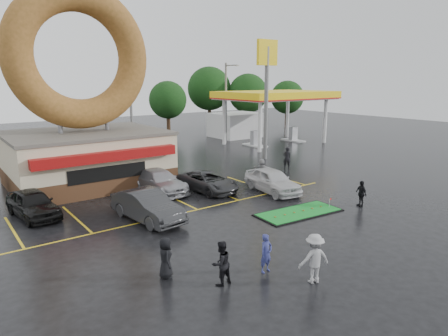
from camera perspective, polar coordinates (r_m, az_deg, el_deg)
ground at (r=20.20m, az=1.53°, el=-8.43°), size 120.00×120.00×0.00m
donut_shop at (r=29.22m, az=-19.35°, el=6.44°), size 10.20×8.70×13.50m
gas_station at (r=47.89m, az=4.91°, el=8.34°), size 12.30×13.65×5.90m
shell_sign at (r=36.43m, az=6.12°, el=12.76°), size 2.20×0.36×10.60m
streetlight_mid at (r=39.08m, az=-13.10°, el=8.68°), size 0.40×2.21×9.00m
streetlight_right at (r=46.05m, az=0.33°, el=9.56°), size 0.40×2.21×9.00m
tree_far_a at (r=58.57m, az=3.44°, el=10.59°), size 5.60×5.60×8.00m
tree_far_b at (r=61.21m, az=9.03°, el=9.94°), size 4.90×4.90×7.00m
tree_far_c at (r=59.31m, az=-2.11°, el=11.26°), size 6.30×6.30×9.00m
tree_far_d at (r=53.45m, az=-8.03°, el=9.60°), size 4.90×4.90×7.00m
car_black at (r=23.71m, az=-25.64°, el=-4.61°), size 2.34×4.55×1.48m
car_dgrey at (r=21.24m, az=-10.90°, el=-5.34°), size 2.30×4.97×1.58m
car_silver at (r=26.43m, az=-9.25°, el=-1.85°), size 2.42×5.12×1.44m
car_grey at (r=26.32m, az=-2.35°, el=-1.92°), size 2.58×4.86×1.30m
car_white at (r=26.18m, az=6.93°, el=-1.79°), size 2.43×4.79×1.56m
person_blue at (r=15.64m, az=6.04°, el=-12.00°), size 0.58×0.40×1.52m
person_blackjkt at (r=14.66m, az=-0.43°, el=-13.44°), size 0.84×0.68×1.64m
person_hoodie at (r=15.11m, az=12.77°, el=-12.49°), size 1.35×1.03×1.85m
person_bystander at (r=15.27m, az=-8.35°, el=-12.58°), size 0.72×0.89×1.58m
person_cameraman at (r=24.48m, az=18.99°, el=-3.47°), size 0.64×0.96×1.52m
person_walker_near at (r=29.40m, az=5.41°, el=-0.15°), size 1.20×1.45×1.56m
person_walker_far at (r=33.05m, az=8.98°, el=1.40°), size 0.79×0.74×1.82m
putting_green at (r=22.57m, az=10.64°, el=-6.25°), size 5.07×2.52×0.61m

